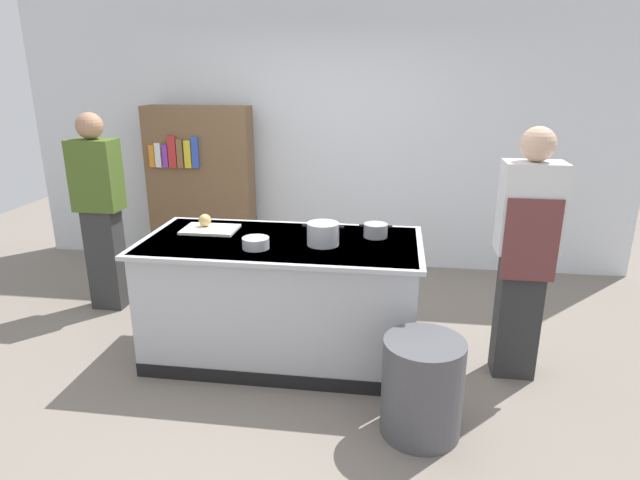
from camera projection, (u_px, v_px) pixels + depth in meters
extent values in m
plane|color=slate|center=(284.00, 353.00, 4.05)|extent=(10.00, 10.00, 0.00)
cube|color=silver|center=(322.00, 125.00, 5.57)|extent=(6.40, 0.12, 3.00)
cube|color=#B7BABF|center=(282.00, 299.00, 3.91)|extent=(1.90, 0.90, 0.90)
cube|color=#B7BABF|center=(281.00, 242.00, 3.78)|extent=(1.98, 0.98, 0.03)
cube|color=black|center=(270.00, 381.00, 3.61)|extent=(1.90, 0.01, 0.10)
cube|color=silver|center=(210.00, 229.00, 4.00)|extent=(0.40, 0.28, 0.02)
sphere|color=tan|center=(205.00, 220.00, 4.03)|extent=(0.09, 0.09, 0.09)
cylinder|color=#B7BABF|center=(323.00, 234.00, 3.66)|extent=(0.22, 0.22, 0.16)
cube|color=black|center=(305.00, 226.00, 3.66)|extent=(0.04, 0.02, 0.01)
cube|color=black|center=(341.00, 227.00, 3.63)|extent=(0.04, 0.02, 0.01)
cylinder|color=#99999E|center=(376.00, 230.00, 3.84)|extent=(0.17, 0.17, 0.10)
cube|color=black|center=(362.00, 225.00, 3.84)|extent=(0.04, 0.02, 0.01)
cube|color=black|center=(390.00, 226.00, 3.82)|extent=(0.04, 0.02, 0.01)
cylinder|color=#B7BABF|center=(256.00, 243.00, 3.60)|extent=(0.18, 0.18, 0.07)
cylinder|color=#4C4C51|center=(422.00, 387.00, 3.10)|extent=(0.47, 0.47, 0.59)
cube|color=#2D2D2D|center=(517.00, 314.00, 3.67)|extent=(0.28, 0.20, 0.90)
cube|color=silver|center=(530.00, 208.00, 3.44)|extent=(0.38, 0.24, 0.60)
sphere|color=#D3AA8C|center=(538.00, 144.00, 3.31)|extent=(0.22, 0.22, 0.22)
cube|color=brown|center=(531.00, 241.00, 3.38)|extent=(0.34, 0.02, 0.54)
cube|color=#323232|center=(107.00, 259.00, 4.74)|extent=(0.28, 0.20, 0.90)
cube|color=#476022|center=(96.00, 175.00, 4.51)|extent=(0.38, 0.24, 0.60)
sphere|color=#A87A5B|center=(89.00, 126.00, 4.38)|extent=(0.22, 0.22, 0.22)
cube|color=brown|center=(201.00, 188.00, 5.66)|extent=(1.10, 0.28, 1.70)
cube|color=orange|center=(152.00, 156.00, 5.46)|extent=(0.05, 0.03, 0.23)
cube|color=white|center=(158.00, 155.00, 5.44)|extent=(0.06, 0.03, 0.24)
cube|color=purple|center=(165.00, 156.00, 5.44)|extent=(0.06, 0.03, 0.23)
cube|color=red|center=(172.00, 152.00, 5.41)|extent=(0.08, 0.03, 0.32)
cube|color=brown|center=(180.00, 154.00, 5.41)|extent=(0.06, 0.03, 0.29)
cube|color=yellow|center=(188.00, 154.00, 5.40)|extent=(0.07, 0.03, 0.28)
cube|color=#3351B7|center=(195.00, 153.00, 5.38)|extent=(0.07, 0.03, 0.31)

